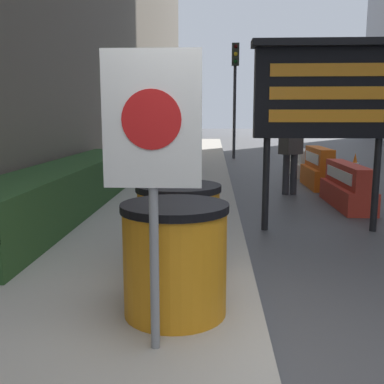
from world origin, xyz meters
name	(u,v)px	position (x,y,z in m)	size (l,w,h in m)	color
ground_plane	(275,384)	(0.00, 0.00, 0.00)	(120.00, 120.00, 0.00)	#474749
sidewalk_left	(17,365)	(-1.67, 0.00, 0.08)	(3.35, 56.00, 0.17)	#A39E93
hedge_strip	(70,187)	(-2.75, 4.50, 0.55)	(0.90, 6.69, 0.76)	#284C23
barrel_drum_foreground	(175,259)	(-0.69, 0.67, 0.61)	(0.83, 0.83, 0.87)	orange
barrel_drum_middle	(179,229)	(-0.74, 1.60, 0.61)	(0.83, 0.83, 0.87)	orange
warning_sign	(152,145)	(-0.78, 0.11, 1.51)	(0.61, 0.08, 1.92)	gray
message_board	(325,92)	(1.17, 3.97, 2.02)	(2.12, 0.36, 2.74)	black
jersey_barrier_red_striped	(347,188)	(2.11, 5.85, 0.36)	(0.53, 2.04, 0.81)	red
jersey_barrier_orange_far	(319,170)	(2.11, 8.20, 0.42)	(0.55, 1.68, 0.95)	orange
jersey_barrier_white	(300,163)	(2.11, 10.49, 0.33)	(0.53, 1.87, 0.75)	silver
traffic_cone_near	(355,167)	(3.39, 9.57, 0.35)	(0.40, 0.40, 0.71)	black
traffic_light_near_curb	(235,77)	(0.40, 15.49, 3.22)	(0.28, 0.44, 4.47)	#2D2D30
pedestrian_worker	(291,145)	(1.25, 7.12, 1.08)	(0.55, 0.53, 1.82)	#333338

